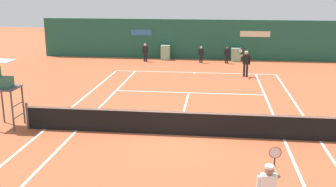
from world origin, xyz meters
name	(u,v)px	position (x,y,z in m)	size (l,w,h in m)	color
ground_plane	(179,130)	(0.00, 0.58, 0.00)	(80.00, 80.00, 0.01)	#B25633
tennis_net	(177,122)	(0.00, 0.00, 0.51)	(12.10, 0.10, 1.07)	#4C4C51
sponsor_back_wall	(199,40)	(0.01, 16.97, 1.49)	(25.00, 1.02, 3.08)	#1E5642
umpire_chair	(5,84)	(-6.90, 0.14, 1.76)	(1.00, 1.00, 2.73)	#47474C
player_on_baseline	(246,61)	(3.26, 10.80, 0.99)	(0.81, 0.67, 1.86)	black
ball_kid_right_post	(227,54)	(2.19, 15.30, 0.72)	(0.41, 0.19, 1.25)	black
ball_kid_centre_post	(201,53)	(0.28, 15.30, 0.71)	(0.41, 0.19, 1.24)	black
ball_kid_left_post	(145,51)	(-3.95, 15.30, 0.80)	(0.46, 0.22, 1.38)	black
tennis_ball_mid_court	(259,118)	(3.29, 2.36, 0.03)	(0.07, 0.07, 0.07)	#CCE033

